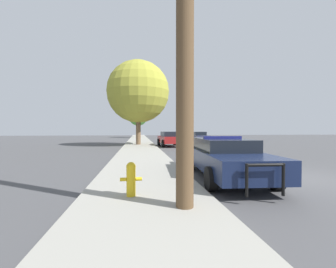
% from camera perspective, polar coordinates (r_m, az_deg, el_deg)
% --- Properties ---
extents(ground_plane, '(110.00, 110.00, 0.00)m').
position_cam_1_polar(ground_plane, '(8.83, 29.66, -9.63)').
color(ground_plane, '#474749').
extents(sidewalk_left, '(3.00, 110.00, 0.13)m').
position_cam_1_polar(sidewalk_left, '(7.07, -6.19, -11.64)').
color(sidewalk_left, '#99968C').
rests_on(sidewalk_left, ground_plane).
extents(police_car, '(2.26, 5.40, 1.40)m').
position_cam_1_polar(police_car, '(7.88, 14.06, -5.53)').
color(police_car, '#141E3D').
rests_on(police_car, ground_plane).
extents(fire_hydrant, '(0.49, 0.21, 0.77)m').
position_cam_1_polar(fire_hydrant, '(5.21, -9.37, -10.95)').
color(fire_hydrant, gold).
rests_on(fire_hydrant, sidewalk_left).
extents(traffic_light, '(3.05, 0.35, 5.35)m').
position_cam_1_polar(traffic_light, '(23.98, -4.92, 6.50)').
color(traffic_light, '#424247').
rests_on(traffic_light, sidewalk_left).
extents(car_background_oncoming, '(1.95, 4.45, 1.33)m').
position_cam_1_polar(car_background_oncoming, '(28.73, 7.92, -0.67)').
color(car_background_oncoming, '#333856').
rests_on(car_background_oncoming, ground_plane).
extents(car_background_midblock, '(2.08, 4.09, 1.42)m').
position_cam_1_polar(car_background_midblock, '(21.43, 0.36, -1.15)').
color(car_background_midblock, maroon).
rests_on(car_background_midblock, ground_plane).
extents(tree_sidewalk_far, '(3.69, 3.69, 5.91)m').
position_cam_1_polar(tree_sidewalk_far, '(44.65, -7.61, 4.45)').
color(tree_sidewalk_far, brown).
rests_on(tree_sidewalk_far, sidewalk_left).
extents(tree_sidewalk_mid, '(6.15, 6.15, 8.31)m').
position_cam_1_polar(tree_sidewalk_mid, '(22.79, -7.58, 10.59)').
color(tree_sidewalk_mid, brown).
rests_on(tree_sidewalk_mid, sidewalk_left).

